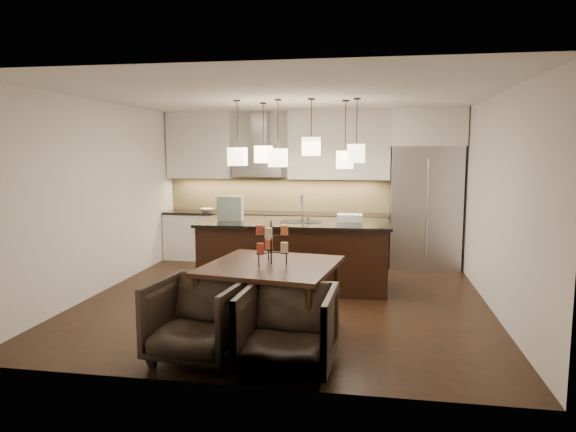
% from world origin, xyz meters
% --- Properties ---
extents(floor, '(5.50, 5.50, 0.02)m').
position_xyz_m(floor, '(0.00, 0.00, -0.01)').
color(floor, black).
rests_on(floor, ground).
extents(ceiling, '(5.50, 5.50, 0.02)m').
position_xyz_m(ceiling, '(0.00, 0.00, 2.81)').
color(ceiling, white).
rests_on(ceiling, wall_back).
extents(wall_back, '(5.50, 0.02, 2.80)m').
position_xyz_m(wall_back, '(0.00, 2.76, 1.40)').
color(wall_back, silver).
rests_on(wall_back, ground).
extents(wall_front, '(5.50, 0.02, 2.80)m').
position_xyz_m(wall_front, '(0.00, -2.76, 1.40)').
color(wall_front, silver).
rests_on(wall_front, ground).
extents(wall_left, '(0.02, 5.50, 2.80)m').
position_xyz_m(wall_left, '(-2.76, 0.00, 1.40)').
color(wall_left, silver).
rests_on(wall_left, ground).
extents(wall_right, '(0.02, 5.50, 2.80)m').
position_xyz_m(wall_right, '(2.76, 0.00, 1.40)').
color(wall_right, silver).
rests_on(wall_right, ground).
extents(refrigerator, '(1.20, 0.72, 2.15)m').
position_xyz_m(refrigerator, '(2.10, 2.38, 1.07)').
color(refrigerator, '#B7B7BA').
rests_on(refrigerator, floor).
extents(fridge_panel, '(1.26, 0.72, 0.65)m').
position_xyz_m(fridge_panel, '(2.10, 2.38, 2.47)').
color(fridge_panel, silver).
rests_on(fridge_panel, refrigerator).
extents(lower_cabinets, '(4.21, 0.62, 0.88)m').
position_xyz_m(lower_cabinets, '(-0.62, 2.43, 0.44)').
color(lower_cabinets, silver).
rests_on(lower_cabinets, floor).
extents(countertop, '(4.21, 0.66, 0.04)m').
position_xyz_m(countertop, '(-0.62, 2.43, 0.90)').
color(countertop, black).
rests_on(countertop, lower_cabinets).
extents(backsplash, '(4.21, 0.02, 0.63)m').
position_xyz_m(backsplash, '(-0.62, 2.73, 1.24)').
color(backsplash, '#DAC681').
rests_on(backsplash, countertop).
extents(upper_cab_left, '(1.25, 0.35, 1.25)m').
position_xyz_m(upper_cab_left, '(-2.10, 2.57, 2.17)').
color(upper_cab_left, silver).
rests_on(upper_cab_left, wall_back).
extents(upper_cab_right, '(1.85, 0.35, 1.25)m').
position_xyz_m(upper_cab_right, '(0.55, 2.57, 2.17)').
color(upper_cab_right, silver).
rests_on(upper_cab_right, wall_back).
extents(hood_canopy, '(0.90, 0.52, 0.24)m').
position_xyz_m(hood_canopy, '(-0.93, 2.48, 1.72)').
color(hood_canopy, '#B7B7BA').
rests_on(hood_canopy, wall_back).
extents(hood_chimney, '(0.30, 0.28, 0.96)m').
position_xyz_m(hood_chimney, '(-0.93, 2.59, 2.32)').
color(hood_chimney, '#B7B7BA').
rests_on(hood_chimney, hood_canopy).
extents(fruit_bowl, '(0.27, 0.27, 0.06)m').
position_xyz_m(fruit_bowl, '(-1.93, 2.38, 0.95)').
color(fruit_bowl, silver).
rests_on(fruit_bowl, countertop).
extents(island_body, '(2.79, 1.19, 0.97)m').
position_xyz_m(island_body, '(0.02, 0.64, 0.49)').
color(island_body, black).
rests_on(island_body, floor).
extents(island_top, '(2.88, 1.28, 0.04)m').
position_xyz_m(island_top, '(0.02, 0.64, 0.99)').
color(island_top, black).
rests_on(island_top, island_body).
extents(faucet, '(0.12, 0.27, 0.42)m').
position_xyz_m(faucet, '(0.13, 0.76, 1.22)').
color(faucet, silver).
rests_on(faucet, island_top).
extents(tote_bag, '(0.38, 0.21, 0.37)m').
position_xyz_m(tote_bag, '(-0.95, 0.58, 1.20)').
color(tote_bag, '#184828').
rests_on(tote_bag, island_top).
extents(food_container, '(0.38, 0.28, 0.11)m').
position_xyz_m(food_container, '(0.85, 0.77, 1.07)').
color(food_container, silver).
rests_on(food_container, island_top).
extents(dining_table, '(1.56, 1.56, 0.82)m').
position_xyz_m(dining_table, '(0.09, -1.47, 0.41)').
color(dining_table, black).
rests_on(dining_table, floor).
extents(candelabra, '(0.45, 0.45, 0.48)m').
position_xyz_m(candelabra, '(0.09, -1.47, 1.07)').
color(candelabra, black).
rests_on(candelabra, dining_table).
extents(candle_a, '(0.09, 0.09, 0.11)m').
position_xyz_m(candle_a, '(0.24, -1.50, 1.02)').
color(candle_a, beige).
rests_on(candle_a, candelabra).
extents(candle_b, '(0.09, 0.09, 0.11)m').
position_xyz_m(candle_b, '(0.03, -1.33, 1.02)').
color(candle_b, orange).
rests_on(candle_b, candelabra).
extents(candle_c, '(0.09, 0.09, 0.11)m').
position_xyz_m(candle_c, '(-0.00, -1.59, 1.02)').
color(candle_c, '#A83226').
rests_on(candle_c, candelabra).
extents(candle_d, '(0.09, 0.09, 0.11)m').
position_xyz_m(candle_d, '(0.23, -1.39, 1.20)').
color(candle_d, orange).
rests_on(candle_d, candelabra).
extents(candle_e, '(0.09, 0.09, 0.11)m').
position_xyz_m(candle_e, '(-0.05, -1.43, 1.20)').
color(candle_e, '#A83226').
rests_on(candle_e, candelabra).
extents(candle_f, '(0.09, 0.09, 0.11)m').
position_xyz_m(candle_f, '(0.09, -1.62, 1.20)').
color(candle_f, beige).
rests_on(candle_f, candelabra).
extents(armchair_left, '(0.98, 1.00, 0.81)m').
position_xyz_m(armchair_left, '(-0.50, -2.22, 0.41)').
color(armchair_left, black).
rests_on(armchair_left, floor).
extents(armchair_right, '(0.90, 0.93, 0.81)m').
position_xyz_m(armchair_right, '(0.42, -2.36, 0.40)').
color(armchair_right, black).
rests_on(armchair_right, floor).
extents(pendant_a, '(0.24, 0.24, 0.26)m').
position_xyz_m(pendant_a, '(-0.78, 0.37, 1.99)').
color(pendant_a, '#FEE2B2').
rests_on(pendant_a, ceiling).
extents(pendant_b, '(0.24, 0.24, 0.26)m').
position_xyz_m(pendant_b, '(-0.49, 0.84, 2.02)').
color(pendant_b, '#FEE2B2').
rests_on(pendant_b, ceiling).
extents(pendant_c, '(0.24, 0.24, 0.26)m').
position_xyz_m(pendant_c, '(0.31, 0.34, 2.13)').
color(pendant_c, '#FEE2B2').
rests_on(pendant_c, ceiling).
extents(pendant_d, '(0.24, 0.24, 0.26)m').
position_xyz_m(pendant_d, '(0.77, 0.67, 1.94)').
color(pendant_d, '#FEE2B2').
rests_on(pendant_d, ceiling).
extents(pendant_e, '(0.24, 0.24, 0.26)m').
position_xyz_m(pendant_e, '(0.94, 0.42, 2.03)').
color(pendant_e, '#FEE2B2').
rests_on(pendant_e, ceiling).
extents(pendant_f, '(0.24, 0.24, 0.26)m').
position_xyz_m(pendant_f, '(-0.17, 0.36, 1.97)').
color(pendant_f, '#FEE2B2').
rests_on(pendant_f, ceiling).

